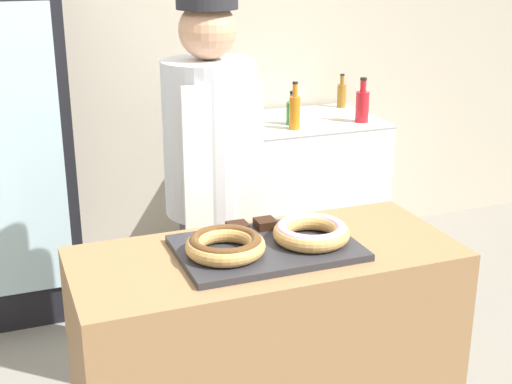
# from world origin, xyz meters

# --- Properties ---
(wall_back) EXTENTS (8.00, 0.06, 2.70)m
(wall_back) POSITION_xyz_m (0.00, 2.13, 1.35)
(wall_back) COLOR #BCB29E
(wall_back) RESTS_ON ground_plane
(display_counter) EXTENTS (1.32, 0.57, 0.91)m
(display_counter) POSITION_xyz_m (0.00, 0.00, 0.46)
(display_counter) COLOR #997047
(display_counter) RESTS_ON ground_plane
(serving_tray) EXTENTS (0.60, 0.41, 0.02)m
(serving_tray) POSITION_xyz_m (0.00, 0.00, 0.92)
(serving_tray) COLOR #2D2D33
(serving_tray) RESTS_ON display_counter
(donut_chocolate_glaze) EXTENTS (0.26, 0.26, 0.06)m
(donut_chocolate_glaze) POSITION_xyz_m (-0.15, -0.02, 0.97)
(donut_chocolate_glaze) COLOR tan
(donut_chocolate_glaze) RESTS_ON serving_tray
(donut_light_glaze) EXTENTS (0.26, 0.26, 0.06)m
(donut_light_glaze) POSITION_xyz_m (0.15, -0.02, 0.97)
(donut_light_glaze) COLOR tan
(donut_light_glaze) RESTS_ON serving_tray
(brownie_back_left) EXTENTS (0.07, 0.07, 0.03)m
(brownie_back_left) POSITION_xyz_m (-0.05, 0.14, 0.95)
(brownie_back_left) COLOR black
(brownie_back_left) RESTS_ON serving_tray
(brownie_back_right) EXTENTS (0.07, 0.07, 0.03)m
(brownie_back_right) POSITION_xyz_m (0.05, 0.14, 0.95)
(brownie_back_right) COLOR black
(brownie_back_right) RESTS_ON serving_tray
(baker_person) EXTENTS (0.38, 0.38, 1.74)m
(baker_person) POSITION_xyz_m (0.00, 0.62, 0.92)
(baker_person) COLOR #4C4C51
(baker_person) RESTS_ON ground_plane
(beverage_fridge) EXTENTS (0.62, 0.64, 1.80)m
(beverage_fridge) POSITION_xyz_m (-0.76, 1.74, 0.90)
(beverage_fridge) COLOR black
(beverage_fridge) RESTS_ON ground_plane
(chest_freezer) EXTENTS (0.96, 0.65, 0.91)m
(chest_freezer) POSITION_xyz_m (0.90, 1.74, 0.46)
(chest_freezer) COLOR silver
(chest_freezer) RESTS_ON ground_plane
(bottle_amber) EXTENTS (0.06, 0.06, 0.21)m
(bottle_amber) POSITION_xyz_m (1.30, 1.96, 0.99)
(bottle_amber) COLOR #99661E
(bottle_amber) RESTS_ON chest_freezer
(bottle_green) EXTENTS (0.07, 0.07, 0.19)m
(bottle_green) POSITION_xyz_m (0.82, 1.64, 0.98)
(bottle_green) COLOR #2D8C38
(bottle_green) RESTS_ON chest_freezer
(bottle_red) EXTENTS (0.08, 0.08, 0.26)m
(bottle_red) POSITION_xyz_m (1.22, 1.55, 1.01)
(bottle_red) COLOR red
(bottle_red) RESTS_ON chest_freezer
(bottle_orange) EXTENTS (0.06, 0.06, 0.27)m
(bottle_orange) POSITION_xyz_m (0.78, 1.53, 1.01)
(bottle_orange) COLOR orange
(bottle_orange) RESTS_ON chest_freezer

